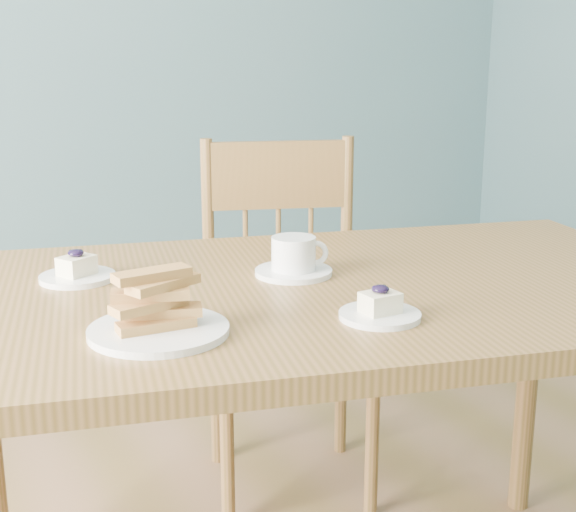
{
  "coord_description": "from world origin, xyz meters",
  "views": [
    {
      "loc": [
        -0.78,
        -1.21,
        1.25
      ],
      "look_at": [
        -0.07,
        0.13,
        0.86
      ],
      "focal_mm": 50.0,
      "sensor_mm": 36.0,
      "label": 1
    }
  ],
  "objects_px": {
    "dining_chair": "(287,316)",
    "cheesecake_plate_near": "(380,310)",
    "biscotti_plate": "(158,314)",
    "dining_table": "(324,323)",
    "cheesecake_plate_far": "(77,272)",
    "coffee_cup": "(294,259)"
  },
  "relations": [
    {
      "from": "dining_table",
      "to": "biscotti_plate",
      "type": "distance_m",
      "value": 0.41
    },
    {
      "from": "dining_table",
      "to": "biscotti_plate",
      "type": "height_order",
      "value": "biscotti_plate"
    },
    {
      "from": "dining_table",
      "to": "biscotti_plate",
      "type": "bearing_deg",
      "value": -148.31
    },
    {
      "from": "dining_table",
      "to": "cheesecake_plate_near",
      "type": "bearing_deg",
      "value": -82.24
    },
    {
      "from": "cheesecake_plate_far",
      "to": "coffee_cup",
      "type": "xyz_separation_m",
      "value": [
        0.4,
        -0.17,
        0.02
      ]
    },
    {
      "from": "cheesecake_plate_far",
      "to": "biscotti_plate",
      "type": "distance_m",
      "value": 0.37
    },
    {
      "from": "dining_table",
      "to": "coffee_cup",
      "type": "xyz_separation_m",
      "value": [
        -0.02,
        0.08,
        0.11
      ]
    },
    {
      "from": "dining_chair",
      "to": "cheesecake_plate_near",
      "type": "distance_m",
      "value": 0.95
    },
    {
      "from": "cheesecake_plate_near",
      "to": "biscotti_plate",
      "type": "height_order",
      "value": "biscotti_plate"
    },
    {
      "from": "dining_table",
      "to": "cheesecake_plate_far",
      "type": "relative_size",
      "value": 11.33
    },
    {
      "from": "cheesecake_plate_near",
      "to": "coffee_cup",
      "type": "height_order",
      "value": "coffee_cup"
    },
    {
      "from": "coffee_cup",
      "to": "biscotti_plate",
      "type": "relative_size",
      "value": 0.69
    },
    {
      "from": "cheesecake_plate_near",
      "to": "biscotti_plate",
      "type": "xyz_separation_m",
      "value": [
        -0.36,
        0.1,
        0.02
      ]
    },
    {
      "from": "cheesecake_plate_far",
      "to": "coffee_cup",
      "type": "distance_m",
      "value": 0.43
    },
    {
      "from": "cheesecake_plate_far",
      "to": "coffee_cup",
      "type": "relative_size",
      "value": 0.95
    },
    {
      "from": "dining_chair",
      "to": "cheesecake_plate_near",
      "type": "relative_size",
      "value": 7.23
    },
    {
      "from": "dining_chair",
      "to": "cheesecake_plate_far",
      "type": "distance_m",
      "value": 0.83
    },
    {
      "from": "dining_chair",
      "to": "biscotti_plate",
      "type": "xyz_separation_m",
      "value": [
        -0.63,
        -0.76,
        0.33
      ]
    },
    {
      "from": "dining_table",
      "to": "cheesecake_plate_far",
      "type": "distance_m",
      "value": 0.5
    },
    {
      "from": "dining_chair",
      "to": "biscotti_plate",
      "type": "distance_m",
      "value": 1.04
    },
    {
      "from": "cheesecake_plate_far",
      "to": "dining_chair",
      "type": "bearing_deg",
      "value": 30.18
    },
    {
      "from": "coffee_cup",
      "to": "biscotti_plate",
      "type": "xyz_separation_m",
      "value": [
        -0.36,
        -0.21,
        0.0
      ]
    }
  ]
}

